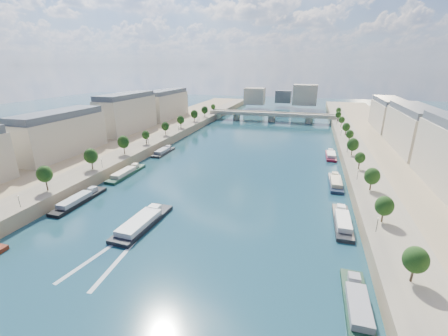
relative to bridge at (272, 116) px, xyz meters
The scene contains 17 objects.
ground 132.65m from the bridge, 90.00° to the right, with size 700.00×700.00×0.00m, color #0C3336.
quay_left 150.87m from the bridge, 118.51° to the right, with size 44.00×520.00×5.00m, color #9E8460.
quay_right 150.87m from the bridge, 61.49° to the right, with size 44.00×520.00×5.00m, color #9E8460.
pave_left 144.29m from the bridge, 113.27° to the right, with size 14.00×520.00×0.10m, color gray.
pave_right 144.29m from the bridge, 66.73° to the right, with size 14.00×520.00×0.10m, color gray.
trees_left 141.77m from the bridge, 112.85° to the right, with size 4.80×268.80×8.26m.
trees_right 134.44m from the bridge, 65.83° to the right, with size 4.80×268.80×8.26m.
lamps_left 151.94m from the bridge, 110.22° to the right, with size 0.36×200.36×4.28m.
lamps_right 137.96m from the bridge, 67.63° to the right, with size 0.36×200.36×4.28m.
buildings_left 147.94m from the bridge, 125.19° to the right, with size 16.00×226.00×23.20m.
buildings_right 147.94m from the bridge, 54.81° to the right, with size 16.00×226.00×23.20m.
skyline 87.55m from the bridge, 87.90° to the left, with size 79.00×42.00×22.00m.
bridge is the anchor object (origin of this frame).
tour_barge 194.71m from the bridge, 94.33° to the right, with size 8.54×25.85×3.62m.
wake 211.34m from the bridge, 93.99° to the right, with size 10.75×26.02×0.04m.
moored_barges_left 196.25m from the bridge, 103.41° to the right, with size 5.00×159.97×3.60m.
moored_barges_right 182.60m from the bridge, 75.57° to the right, with size 5.00×162.14×3.60m.
Camera 1 is at (32.71, -33.99, 47.54)m, focal length 24.00 mm.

